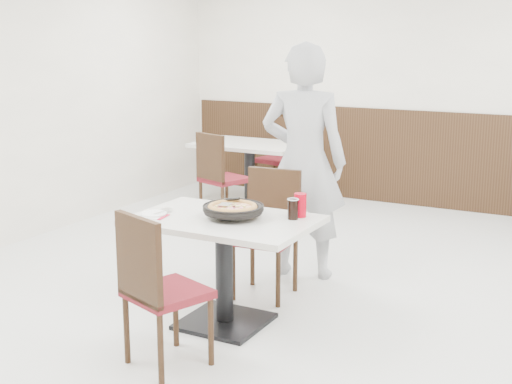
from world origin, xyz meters
The scene contains 19 objects.
floor centered at (0.00, 0.00, 0.00)m, with size 7.00×7.00×0.00m, color beige.
wall_back centered at (0.00, 3.50, 1.40)m, with size 6.00×0.04×2.80m, color white.
wainscot_back centered at (0.00, 3.48, 0.55)m, with size 5.90×0.03×1.10m, color black.
main_table centered at (-0.25, -0.54, 0.38)m, with size 1.20×0.80×0.75m, color silver, non-canonical shape.
chair_near centered at (-0.23, -1.22, 0.47)m, with size 0.42×0.42×0.95m, color black, non-canonical shape.
chair_far centered at (-0.25, 0.07, 0.47)m, with size 0.42×0.42×0.95m, color black, non-canonical shape.
trivet centered at (-0.23, -0.55, 0.77)m, with size 0.13×0.13×0.04m, color black.
pizza_pan centered at (-0.19, -0.51, 0.79)m, with size 0.39×0.39×0.01m, color black.
pizza centered at (-0.19, -0.52, 0.81)m, with size 0.30×0.30×0.02m, color tan.
pizza_server centered at (-0.24, -0.53, 0.84)m, with size 0.08×0.10×0.00m, color silver.
napkin centered at (-0.68, -0.72, 0.75)m, with size 0.15×0.15×0.00m, color white.
side_plate centered at (-0.70, -0.70, 0.76)m, with size 0.17×0.17×0.01m, color white.
fork centered at (-0.67, -0.66, 0.77)m, with size 0.01×0.15×0.00m, color silver.
cola_glass centered at (0.17, -0.35, 0.81)m, with size 0.07×0.07×0.13m, color black.
red_cup centered at (0.19, -0.27, 0.83)m, with size 0.08×0.08×0.16m, color #AF0012.
diner_person centered at (-0.21, 0.65, 0.95)m, with size 0.69×0.45×1.89m, color #B7B8BD.
bg_table_left centered at (-1.69, 2.47, 0.38)m, with size 1.20×0.80×0.75m, color silver, non-canonical shape.
bg_chair_left_near centered at (-1.65, 1.84, 0.47)m, with size 0.42×0.42×0.95m, color black, non-canonical shape.
bg_chair_left_far centered at (-1.69, 3.16, 0.47)m, with size 0.42×0.42×0.95m, color black, non-canonical shape.
Camera 1 is at (2.10, -4.49, 1.95)m, focal length 50.00 mm.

